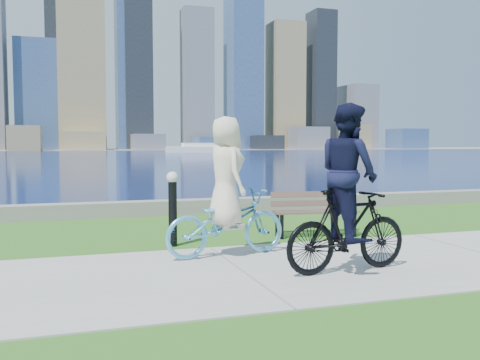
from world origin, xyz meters
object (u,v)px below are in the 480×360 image
object	(u,v)px
park_bench	(314,209)
bollard_lamp	(173,204)
cyclist_woman	(226,204)
cyclist_man	(348,202)

from	to	relation	value
park_bench	bollard_lamp	distance (m)	2.78
cyclist_woman	cyclist_man	world-z (taller)	cyclist_man
bollard_lamp	cyclist_woman	xyz separation A→B (m)	(0.62, -1.11, 0.08)
park_bench	cyclist_man	size ratio (longest dim) A/B	0.73
park_bench	bollard_lamp	bearing A→B (deg)	-167.33
bollard_lamp	cyclist_man	bearing A→B (deg)	-54.12
park_bench	cyclist_woman	size ratio (longest dim) A/B	0.78
cyclist_woman	cyclist_man	size ratio (longest dim) A/B	0.95
park_bench	bollard_lamp	size ratio (longest dim) A/B	1.30
park_bench	cyclist_woman	distance (m)	2.54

